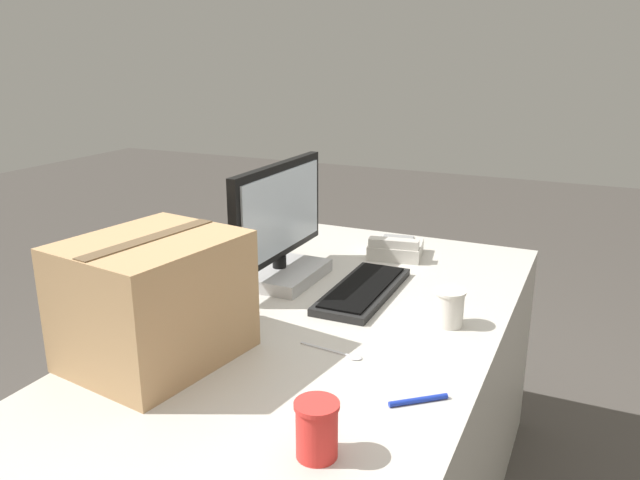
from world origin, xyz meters
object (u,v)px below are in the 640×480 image
(monitor, at_px, (279,234))
(keyboard, at_px, (363,290))
(spoon, at_px, (342,354))
(desk_phone, at_px, (396,248))
(cardboard_box, at_px, (154,300))
(paper_cup_left, at_px, (317,429))
(paper_cup_right, at_px, (449,308))
(pen_marker, at_px, (418,400))

(monitor, xyz_separation_m, keyboard, (-0.01, -0.29, -0.14))
(spoon, bearing_deg, desk_phone, 104.41)
(monitor, distance_m, cardboard_box, 0.59)
(paper_cup_left, xyz_separation_m, spoon, (0.38, 0.11, -0.05))
(monitor, relative_size, cardboard_box, 1.25)
(paper_cup_right, xyz_separation_m, cardboard_box, (-0.47, 0.58, 0.10))
(spoon, distance_m, pen_marker, 0.26)
(monitor, distance_m, paper_cup_right, 0.59)
(monitor, xyz_separation_m, paper_cup_left, (-0.77, -0.49, -0.10))
(monitor, bearing_deg, paper_cup_right, -101.80)
(keyboard, height_order, spoon, keyboard)
(pen_marker, bearing_deg, desk_phone, -109.01)
(paper_cup_right, bearing_deg, desk_phone, 32.08)
(paper_cup_left, relative_size, paper_cup_right, 1.10)
(desk_phone, height_order, cardboard_box, cardboard_box)
(keyboard, height_order, cardboard_box, cardboard_box)
(paper_cup_right, bearing_deg, monitor, 78.20)
(desk_phone, distance_m, spoon, 0.78)
(monitor, xyz_separation_m, paper_cup_right, (-0.12, -0.57, -0.10))
(monitor, bearing_deg, cardboard_box, 179.11)
(paper_cup_right, relative_size, spoon, 0.58)
(paper_cup_left, bearing_deg, cardboard_box, 69.91)
(monitor, relative_size, desk_phone, 2.51)
(monitor, xyz_separation_m, pen_marker, (-0.52, -0.61, -0.15))
(desk_phone, relative_size, pen_marker, 1.95)
(keyboard, xyz_separation_m, spoon, (-0.38, -0.09, -0.01))
(keyboard, bearing_deg, desk_phone, 3.01)
(keyboard, height_order, desk_phone, desk_phone)
(monitor, bearing_deg, spoon, -136.00)
(cardboard_box, height_order, pen_marker, cardboard_box)
(monitor, relative_size, pen_marker, 4.89)
(paper_cup_right, height_order, pen_marker, paper_cup_right)
(monitor, height_order, keyboard, monitor)
(paper_cup_left, distance_m, paper_cup_right, 0.66)
(monitor, xyz_separation_m, cardboard_box, (-0.59, 0.01, -0.00))
(desk_phone, relative_size, paper_cup_left, 1.93)
(keyboard, height_order, paper_cup_right, paper_cup_right)
(paper_cup_left, bearing_deg, desk_phone, 11.36)
(paper_cup_left, xyz_separation_m, pen_marker, (0.25, -0.12, -0.05))
(desk_phone, xyz_separation_m, cardboard_box, (-0.97, 0.27, 0.12))
(monitor, distance_m, desk_phone, 0.47)
(keyboard, distance_m, cardboard_box, 0.66)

